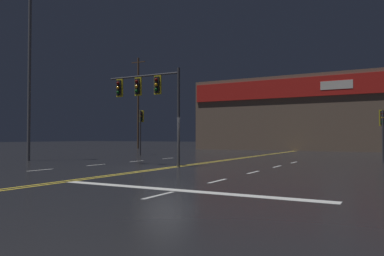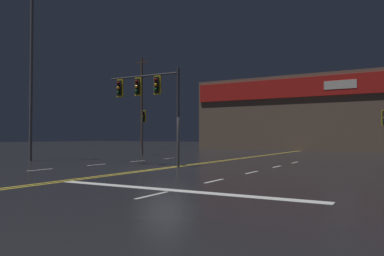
# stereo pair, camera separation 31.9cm
# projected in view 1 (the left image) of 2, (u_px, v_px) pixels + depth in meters

# --- Properties ---
(ground_plane) EXTENTS (200.00, 200.00, 0.00)m
(ground_plane) POSITION_uv_depth(u_px,v_px,m) (165.00, 168.00, 18.02)
(ground_plane) COLOR black
(road_markings) EXTENTS (13.19, 60.00, 0.01)m
(road_markings) POSITION_uv_depth(u_px,v_px,m) (167.00, 171.00, 16.70)
(road_markings) COLOR gold
(road_markings) RESTS_ON ground
(traffic_signal_median) EXTENTS (4.49, 0.36, 5.01)m
(traffic_signal_median) POSITION_uv_depth(u_px,v_px,m) (147.00, 92.00, 19.80)
(traffic_signal_median) COLOR #38383D
(traffic_signal_median) RESTS_ON ground
(traffic_signal_corner_northeast) EXTENTS (0.42, 0.36, 3.19)m
(traffic_signal_corner_northeast) POSITION_uv_depth(u_px,v_px,m) (383.00, 124.00, 22.98)
(traffic_signal_corner_northeast) COLOR #38383D
(traffic_signal_corner_northeast) RESTS_ON ground
(traffic_signal_corner_northwest) EXTENTS (0.42, 0.36, 3.77)m
(traffic_signal_corner_northwest) POSITION_uv_depth(u_px,v_px,m) (141.00, 122.00, 31.59)
(traffic_signal_corner_northwest) COLOR #38383D
(traffic_signal_corner_northwest) RESTS_ON ground
(streetlight_far_left) EXTENTS (0.56, 0.56, 12.43)m
(streetlight_far_left) POSITION_uv_depth(u_px,v_px,m) (30.00, 41.00, 23.90)
(streetlight_far_left) COLOR #59595E
(streetlight_far_left) RESTS_ON ground
(building_backdrop) EXTENTS (24.83, 10.23, 8.44)m
(building_backdrop) POSITION_uv_depth(u_px,v_px,m) (305.00, 115.00, 45.51)
(building_backdrop) COLOR brown
(building_backdrop) RESTS_ON ground
(utility_pole_row) EXTENTS (44.72, 0.26, 12.27)m
(utility_pole_row) POSITION_uv_depth(u_px,v_px,m) (292.00, 94.00, 40.50)
(utility_pole_row) COLOR #4C3828
(utility_pole_row) RESTS_ON ground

